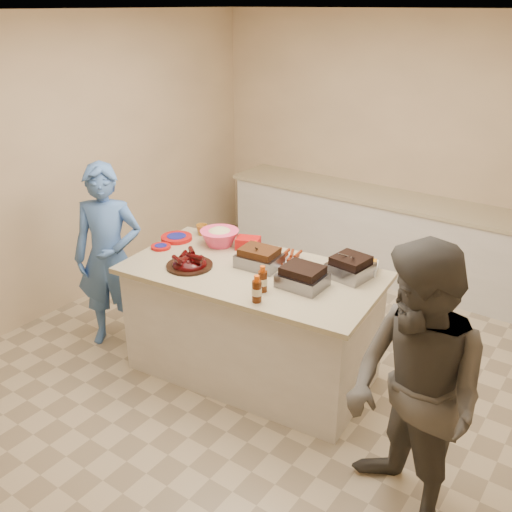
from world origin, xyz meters
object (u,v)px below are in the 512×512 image
Objects in this scene: bbq_bottle_b at (262,291)px; mustard_bottle at (256,255)px; coleslaw_bowl at (220,245)px; plastic_cup at (202,235)px; island at (252,371)px; guest_blue at (119,339)px; rib_platter at (190,267)px; roasting_pan at (350,277)px; bbq_bottle_a at (257,301)px.

bbq_bottle_b is 0.62m from mustard_bottle.
coleslaw_bowl is 0.28m from plastic_cup.
island is at bearing -59.94° from mustard_bottle.
plastic_cup reaches higher than island.
island is 1.20× the size of guest_blue.
mustard_bottle is (-0.40, 0.47, 0.00)m from bbq_bottle_b.
coleslaw_bowl is at bearing 99.55° from rib_platter.
roasting_pan reaches higher than guest_blue.
coleslaw_bowl is 1.02m from bbq_bottle_a.
bbq_bottle_b is (-0.39, -0.56, 0.00)m from roasting_pan.
bbq_bottle_a is at bearing -69.64° from bbq_bottle_b.
roasting_pan is (1.07, 0.55, 0.00)m from rib_platter.
coleslaw_bowl is 1.65× the size of bbq_bottle_a.
guest_blue is at bearing -172.43° from island.
roasting_pan is at bearing -14.98° from guest_blue.
island is 0.97m from bbq_bottle_b.
island is at bearing -19.84° from guest_blue.
rib_platter reaches higher than guest_blue.
rib_platter is at bearing -58.10° from plastic_cup.
guest_blue is (-1.91, -0.62, -0.91)m from roasting_pan.
rib_platter is (-0.43, -0.22, 0.91)m from island.
bbq_bottle_b is 1.48× the size of mustard_bottle.
bbq_bottle_a and bbq_bottle_b have the same top height.
bbq_bottle_b is (0.25, -0.23, 0.91)m from island.
mustard_bottle is at bearing 129.84° from bbq_bottle_b.
mustard_bottle is 1.29× the size of plastic_cup.
plastic_cup is at bearing 18.93° from guest_blue.
mustard_bottle is (0.29, 0.46, 0.00)m from rib_platter.
rib_platter is at bearing -80.45° from coleslaw_bowl.
coleslaw_bowl is at bearing -18.21° from plastic_cup.
mustard_bottle reaches higher than island.
coleslaw_bowl is at bearing 179.78° from mustard_bottle.
coleslaw_bowl is (-0.51, 0.24, 0.91)m from island.
bbq_bottle_b reaches higher than plastic_cup.
bbq_bottle_a is 0.16m from bbq_bottle_b.
coleslaw_bowl reaches higher than rib_platter.
guest_blue is at bearing -144.43° from coleslaw_bowl.
rib_platter is 1.24m from guest_blue.
bbq_bottle_a is (0.74, -0.16, 0.00)m from rib_platter.
plastic_cup is at bearing 121.90° from rib_platter.
bbq_bottle_a is 0.12× the size of guest_blue.
guest_blue is (-1.26, -0.30, 0.00)m from island.
bbq_bottle_b is at bearing -30.61° from guest_blue.
plastic_cup is (-1.42, 0.00, 0.00)m from roasting_pan.
rib_platter is 1.29× the size of roasting_pan.
guest_blue is (-1.57, 0.08, -0.91)m from bbq_bottle_a.
plastic_cup is 1.21m from guest_blue.
roasting_pan is at bearing 6.08° from mustard_bottle.
island is 10.02× the size of bbq_bottle_b.
mustard_bottle is (-0.45, 0.62, 0.00)m from bbq_bottle_a.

